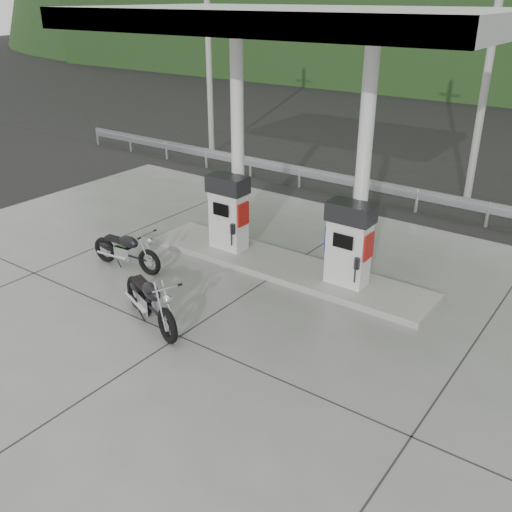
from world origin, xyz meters
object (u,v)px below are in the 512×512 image
Objects in this scene: gas_pump_left at (228,212)px; gas_pump_right at (349,244)px; motorcycle_left at (126,250)px; motorcycle_right at (150,301)px.

gas_pump_left is 3.20m from gas_pump_right.
gas_pump_right is at bearing 19.00° from motorcycle_left.
gas_pump_left is 0.88× the size of motorcycle_right.
gas_pump_right is 5.05m from motorcycle_left.
motorcycle_left is at bearing 168.33° from motorcycle_right.
gas_pump_left is at bearing 124.62° from motorcycle_right.
gas_pump_right is at bearing 0.00° from gas_pump_left.
motorcycle_right is (0.84, -3.47, -0.57)m from gas_pump_left.
gas_pump_right is (3.20, 0.00, 0.00)m from gas_pump_left.
gas_pump_left is 3.61m from motorcycle_right.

